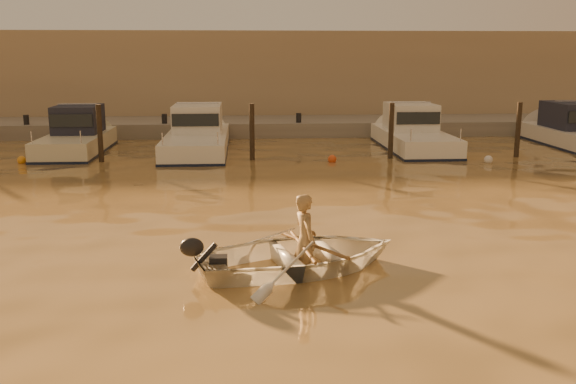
{
  "coord_description": "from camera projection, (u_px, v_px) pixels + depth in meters",
  "views": [
    {
      "loc": [
        -0.52,
        -8.85,
        3.79
      ],
      "look_at": [
        0.46,
        4.95,
        0.75
      ],
      "focal_mm": 40.0,
      "sensor_mm": 36.0,
      "label": 1
    }
  ],
  "objects": [
    {
      "name": "quay",
      "position": [
        254.0,
        130.0,
        30.39
      ],
      "size": [
        52.0,
        4.0,
        1.0
      ],
      "primitive_type": "cube",
      "color": "gray",
      "rests_on": "ground_plane"
    },
    {
      "name": "piling_3",
      "position": [
        391.0,
        134.0,
        23.06
      ],
      "size": [
        0.18,
        0.18,
        2.2
      ],
      "primitive_type": "cylinder",
      "color": "#2D2319",
      "rests_on": "ground_plane"
    },
    {
      "name": "piling_4",
      "position": [
        518.0,
        132.0,
        23.38
      ],
      "size": [
        0.18,
        0.18,
        2.2
      ],
      "primitive_type": "cylinder",
      "color": "#2D2319",
      "rests_on": "ground_plane"
    },
    {
      "name": "outboard_motor",
      "position": [
        217.0,
        264.0,
        10.84
      ],
      "size": [
        0.98,
        0.64,
        0.7
      ],
      "primitive_type": null,
      "rotation": [
        0.0,
        0.0,
        0.28
      ],
      "color": "black",
      "rests_on": "dinghy"
    },
    {
      "name": "moored_boat_2",
      "position": [
        197.0,
        135.0,
        24.77
      ],
      "size": [
        2.3,
        7.7,
        1.75
      ],
      "primitive_type": null,
      "color": "white",
      "rests_on": "ground_plane"
    },
    {
      "name": "piling_2",
      "position": [
        252.0,
        135.0,
        22.71
      ],
      "size": [
        0.18,
        0.18,
        2.2
      ],
      "primitive_type": "cylinder",
      "color": "#2D2319",
      "rests_on": "ground_plane"
    },
    {
      "name": "oar_port",
      "position": [
        313.0,
        245.0,
        11.4
      ],
      "size": [
        1.05,
        1.88,
        0.13
      ],
      "primitive_type": "cylinder",
      "rotation": [
        1.54,
        0.0,
        0.49
      ],
      "color": "brown",
      "rests_on": "dinghy"
    },
    {
      "name": "fender_d",
      "position": [
        332.0,
        159.0,
        22.45
      ],
      "size": [
        0.3,
        0.3,
        0.3
      ],
      "primitive_type": "sphere",
      "color": "#D94A19",
      "rests_on": "ground_plane"
    },
    {
      "name": "fender_b",
      "position": [
        22.0,
        160.0,
        22.22
      ],
      "size": [
        0.3,
        0.3,
        0.3
      ],
      "primitive_type": "sphere",
      "color": "orange",
      "rests_on": "ground_plane"
    },
    {
      "name": "moored_boat_1",
      "position": [
        76.0,
        136.0,
        24.46
      ],
      "size": [
        2.06,
        6.19,
        1.75
      ],
      "primitive_type": null,
      "color": "beige",
      "rests_on": "ground_plane"
    },
    {
      "name": "ground_plane",
      "position": [
        281.0,
        313.0,
        9.47
      ],
      "size": [
        160.0,
        160.0,
        0.0
      ],
      "primitive_type": "plane",
      "color": "olive",
      "rests_on": "ground"
    },
    {
      "name": "dinghy",
      "position": [
        300.0,
        255.0,
        11.35
      ],
      "size": [
        4.28,
        3.56,
        0.76
      ],
      "primitive_type": "imported",
      "rotation": [
        0.0,
        0.0,
        1.85
      ],
      "color": "white",
      "rests_on": "ground_plane"
    },
    {
      "name": "piling_1",
      "position": [
        100.0,
        136.0,
        22.35
      ],
      "size": [
        0.18,
        0.18,
        2.2
      ],
      "primitive_type": "cylinder",
      "color": "#2D2319",
      "rests_on": "ground_plane"
    },
    {
      "name": "person",
      "position": [
        305.0,
        240.0,
        11.32
      ],
      "size": [
        0.55,
        0.69,
        1.66
      ],
      "primitive_type": "imported",
      "rotation": [
        0.0,
        0.0,
        1.85
      ],
      "color": "#9B7A4D",
      "rests_on": "dinghy"
    },
    {
      "name": "oar_starboard",
      "position": [
        303.0,
        246.0,
        11.33
      ],
      "size": [
        0.29,
        2.09,
        0.13
      ],
      "primitive_type": "cylinder",
      "rotation": [
        1.54,
        0.0,
        0.11
      ],
      "color": "brown",
      "rests_on": "dinghy"
    },
    {
      "name": "fender_e",
      "position": [
        488.0,
        160.0,
        22.33
      ],
      "size": [
        0.3,
        0.3,
        0.3
      ],
      "primitive_type": "sphere",
      "color": "silver",
      "rests_on": "ground_plane"
    },
    {
      "name": "waterfront_building",
      "position": [
        252.0,
        77.0,
        35.27
      ],
      "size": [
        46.0,
        7.0,
        4.8
      ],
      "primitive_type": "cube",
      "color": "#9E8466",
      "rests_on": "quay"
    },
    {
      "name": "moored_boat_4",
      "position": [
        414.0,
        133.0,
        25.36
      ],
      "size": [
        2.22,
        6.86,
        1.75
      ],
      "primitive_type": null,
      "color": "white",
      "rests_on": "ground_plane"
    },
    {
      "name": "fender_c",
      "position": [
        212.0,
        161.0,
        22.08
      ],
      "size": [
        0.3,
        0.3,
        0.3
      ],
      "primitive_type": "sphere",
      "color": "white",
      "rests_on": "ground_plane"
    }
  ]
}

